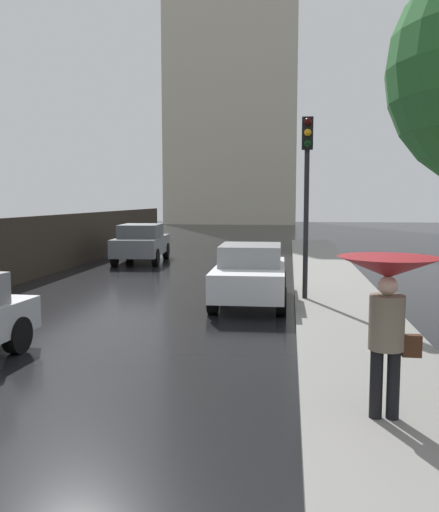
{
  "coord_description": "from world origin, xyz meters",
  "views": [
    {
      "loc": [
        3.85,
        -2.57,
        2.53
      ],
      "look_at": [
        2.42,
        8.52,
        1.36
      ],
      "focal_mm": 38.14,
      "sensor_mm": 36.0,
      "label": 1
    }
  ],
  "objects_px": {
    "car_grey_mid_road": "(141,242)",
    "pedestrian_with_umbrella_near": "(388,290)",
    "car_white_behind_camera": "(250,273)",
    "traffic_light": "(307,174)"
  },
  "relations": [
    {
      "from": "car_grey_mid_road",
      "to": "pedestrian_with_umbrella_near",
      "type": "xyz_separation_m",
      "value": [
        7.0,
        -15.43,
        0.76
      ]
    },
    {
      "from": "car_white_behind_camera",
      "to": "traffic_light",
      "type": "bearing_deg",
      "value": 2.13
    },
    {
      "from": "car_grey_mid_road",
      "to": "traffic_light",
      "type": "distance_m",
      "value": 10.61
    },
    {
      "from": "car_grey_mid_road",
      "to": "pedestrian_with_umbrella_near",
      "type": "distance_m",
      "value": 16.96
    },
    {
      "from": "pedestrian_with_umbrella_near",
      "to": "car_white_behind_camera",
      "type": "bearing_deg",
      "value": -74.16
    },
    {
      "from": "traffic_light",
      "to": "car_grey_mid_road",
      "type": "bearing_deg",
      "value": 127.74
    },
    {
      "from": "car_grey_mid_road",
      "to": "pedestrian_with_umbrella_near",
      "type": "relative_size",
      "value": 2.37
    },
    {
      "from": "traffic_light",
      "to": "pedestrian_with_umbrella_near",
      "type": "bearing_deg",
      "value": -84.76
    },
    {
      "from": "car_white_behind_camera",
      "to": "pedestrian_with_umbrella_near",
      "type": "relative_size",
      "value": 2.21
    },
    {
      "from": "car_white_behind_camera",
      "to": "traffic_light",
      "type": "xyz_separation_m",
      "value": [
        1.32,
        0.07,
        2.4
      ]
    }
  ]
}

